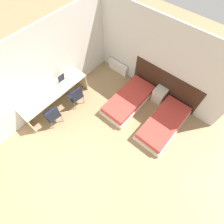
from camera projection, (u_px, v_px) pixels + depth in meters
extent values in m
plane|color=#9E7F56|center=(56.00, 178.00, 4.84)|extent=(20.00, 20.00, 0.00)
cube|color=silver|center=(153.00, 57.00, 5.40)|extent=(5.15, 0.05, 2.70)
cube|color=silver|center=(54.00, 64.00, 5.25)|extent=(0.05, 5.32, 2.70)
cube|color=#382316|center=(165.00, 86.00, 5.83)|extent=(2.43, 0.03, 1.13)
cube|color=beige|center=(128.00, 101.00, 6.07)|extent=(0.94, 1.97, 0.19)
cube|color=#CC3D33|center=(129.00, 98.00, 5.91)|extent=(0.86, 1.89, 0.18)
cube|color=beige|center=(163.00, 125.00, 5.59)|extent=(0.94, 1.97, 0.19)
cube|color=#CC3D33|center=(164.00, 122.00, 5.44)|extent=(0.86, 1.89, 0.18)
cube|color=beige|center=(159.00, 95.00, 5.99)|extent=(0.39, 0.39, 0.55)
cube|color=silver|center=(118.00, 67.00, 6.75)|extent=(0.84, 0.12, 0.45)
cube|color=#C6B28E|center=(53.00, 92.00, 5.44)|extent=(0.58, 2.33, 0.04)
cube|color=#C6B28E|center=(28.00, 122.00, 5.32)|extent=(0.52, 0.04, 0.74)
cube|color=#C6B28E|center=(82.00, 79.00, 6.23)|extent=(0.52, 0.04, 0.74)
cube|color=black|center=(75.00, 96.00, 5.81)|extent=(0.47, 0.47, 0.05)
cube|color=black|center=(77.00, 95.00, 5.52)|extent=(0.07, 0.39, 0.44)
cylinder|color=slate|center=(69.00, 99.00, 6.00)|extent=(0.02, 0.02, 0.38)
cylinder|color=slate|center=(77.00, 93.00, 6.13)|extent=(0.02, 0.02, 0.38)
cylinder|color=slate|center=(75.00, 106.00, 5.86)|extent=(0.02, 0.02, 0.38)
cylinder|color=slate|center=(84.00, 100.00, 5.99)|extent=(0.02, 0.02, 0.38)
cube|color=black|center=(52.00, 115.00, 5.43)|extent=(0.48, 0.48, 0.05)
cube|color=black|center=(53.00, 115.00, 5.14)|extent=(0.08, 0.38, 0.44)
cylinder|color=slate|center=(46.00, 118.00, 5.62)|extent=(0.02, 0.02, 0.38)
cylinder|color=slate|center=(56.00, 111.00, 5.75)|extent=(0.02, 0.02, 0.38)
cylinder|color=slate|center=(52.00, 125.00, 5.48)|extent=(0.02, 0.02, 0.38)
cylinder|color=slate|center=(62.00, 118.00, 5.60)|extent=(0.02, 0.02, 0.38)
cube|color=silver|center=(65.00, 84.00, 5.59)|extent=(0.31, 0.24, 0.02)
cube|color=black|center=(61.00, 78.00, 5.49)|extent=(0.07, 0.24, 0.30)
cube|color=#1E4793|center=(40.00, 103.00, 5.20)|extent=(0.36, 0.25, 0.01)
cube|color=white|center=(40.00, 103.00, 5.19)|extent=(0.34, 0.24, 0.01)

